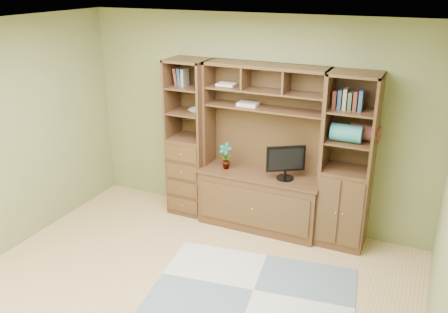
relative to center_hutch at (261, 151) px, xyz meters
The scene contains 11 objects.
room 1.77m from the center_hutch, 96.71° to the right, with size 4.60×4.10×2.64m.
center_hutch is the anchor object (origin of this frame).
left_tower 1.00m from the center_hutch, behind, with size 0.50×0.45×2.05m, color #4A2E1A.
right_tower 1.03m from the center_hutch, ahead, with size 0.55×0.45×2.05m, color #4A2E1A.
rug 1.69m from the center_hutch, 71.69° to the right, with size 2.00×1.34×0.01m, color #9FA5A4.
monitor 0.33m from the center_hutch, ahead, with size 0.47×0.21×0.57m, color black.
orchid 0.47m from the center_hutch, behind, with size 0.18×0.12×0.33m, color #AB443A.
magazines 0.58m from the center_hutch, 157.11° to the left, with size 0.24×0.18×0.04m, color beige.
bowl 0.97m from the center_hutch, behind, with size 0.19×0.19×0.05m, color beige.
blanket_teal 1.05m from the center_hutch, ahead, with size 0.34×0.19×0.19m, color teal.
blanket_red 1.23m from the center_hutch, ahead, with size 0.32×0.18×0.18m, color brown.
Camera 1 is at (2.02, -3.31, 3.01)m, focal length 38.00 mm.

